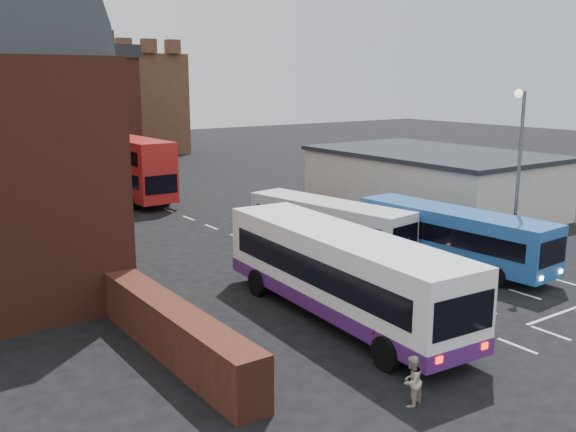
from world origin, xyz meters
TOP-DOWN VIEW (x-y plane):
  - ground at (0.00, 0.00)m, footprint 180.00×180.00m
  - forecourt_wall at (-10.20, 2.00)m, footprint 1.20×10.00m
  - cream_building at (15.00, 14.00)m, footprint 10.40×16.40m
  - brick_terrace at (-6.00, 46.00)m, footprint 22.00×10.00m
  - castle_keep at (6.00, 66.00)m, footprint 22.00×22.00m
  - bus_white_outbound at (-3.39, 1.67)m, footprint 3.78×12.79m
  - bus_white_inbound at (2.42, 9.70)m, footprint 3.86×10.26m
  - bus_blue at (5.76, 3.98)m, footprint 3.19×10.60m
  - bus_red_double at (-0.78, 30.38)m, footprint 3.26×12.08m
  - street_lamp at (8.32, 2.36)m, footprint 1.64×0.90m
  - pedestrian_red at (-4.84, -2.01)m, footprint 0.68×0.54m
  - pedestrian_beige at (-6.08, -4.79)m, footprint 0.85×0.74m

SIDE VIEW (x-z plane):
  - ground at x=0.00m, z-range 0.00..0.00m
  - pedestrian_beige at x=-6.08m, z-range 0.00..1.50m
  - pedestrian_red at x=-4.84m, z-range 0.00..1.63m
  - forecourt_wall at x=-10.20m, z-range 0.00..1.80m
  - bus_white_inbound at x=2.42m, z-range 0.25..2.98m
  - bus_blue at x=5.76m, z-range 0.26..3.11m
  - bus_white_outbound at x=-3.39m, z-range 0.31..3.76m
  - cream_building at x=15.00m, z-range 0.03..4.28m
  - bus_red_double at x=-0.78m, z-range 0.15..4.96m
  - street_lamp at x=8.32m, z-range 0.90..9.60m
  - brick_terrace at x=-6.00m, z-range 0.00..11.00m
  - castle_keep at x=6.00m, z-range 0.00..12.00m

